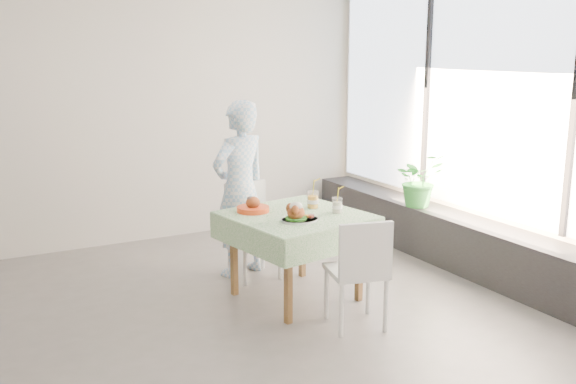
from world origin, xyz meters
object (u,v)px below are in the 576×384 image
chair_far (254,248)px  juice_cup_orange (313,200)px  main_dish (298,215)px  chair_near (356,293)px  cafe_table (296,246)px  diner (240,189)px  potted_plant (419,180)px

chair_far → juice_cup_orange: size_ratio=2.96×
chair_far → main_dish: 1.01m
chair_far → juice_cup_orange: (0.32, -0.54, 0.54)m
chair_far → chair_near: chair_far is taller
cafe_table → main_dish: size_ratio=3.80×
main_dish → chair_far: bearing=89.4°
main_dish → juice_cup_orange: bearing=44.3°
cafe_table → chair_near: chair_near is taller
cafe_table → chair_near: size_ratio=1.38×
diner → potted_plant: (1.89, -0.29, -0.04)m
cafe_table → diner: size_ratio=0.73×
potted_plant → chair_near: bearing=-142.5°
cafe_table → chair_far: bearing=97.6°
juice_cup_orange → potted_plant: 1.55m
main_dish → chair_near: bearing=-67.0°
diner → juice_cup_orange: size_ratio=5.56×
cafe_table → main_dish: 0.40m
cafe_table → potted_plant: 1.83m
cafe_table → chair_far: 0.69m
chair_near → diner: (-0.29, 1.52, 0.56)m
juice_cup_orange → chair_far: bearing=120.4°
juice_cup_orange → potted_plant: size_ratio=0.53×
main_dish → potted_plant: (1.83, 0.71, -0.02)m
diner → main_dish: (0.06, -0.99, -0.03)m
chair_far → chair_near: size_ratio=1.01×
cafe_table → potted_plant: (1.73, 0.51, 0.32)m
main_dish → potted_plant: bearing=21.2°
chair_far → main_dish: bearing=-90.6°
chair_far → potted_plant: size_ratio=1.57×
diner → juice_cup_orange: bearing=104.7°
potted_plant → diner: bearing=171.4°
chair_far → potted_plant: (1.82, -0.15, 0.51)m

